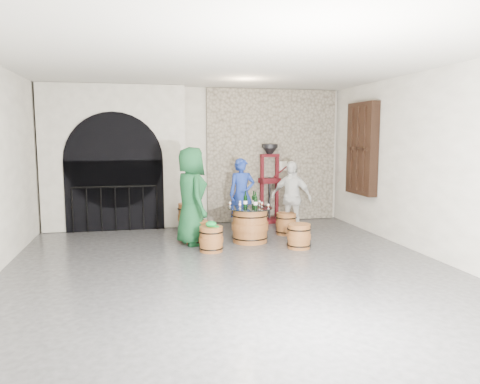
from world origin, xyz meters
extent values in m
plane|color=#2F2F31|center=(0.00, 0.00, 0.00)|extent=(8.00, 8.00, 0.00)
plane|color=beige|center=(0.00, 4.00, 1.60)|extent=(8.00, 0.00, 8.00)
plane|color=beige|center=(0.00, -4.00, 1.60)|extent=(8.00, 0.00, 8.00)
plane|color=beige|center=(3.50, 0.00, 1.60)|extent=(0.00, 8.00, 8.00)
plane|color=beige|center=(0.00, 0.00, 3.20)|extent=(8.00, 8.00, 0.00)
cube|color=gray|center=(1.80, 3.94, 1.60)|extent=(3.20, 0.12, 3.18)
cube|color=beige|center=(-1.90, 3.75, 1.60)|extent=(3.10, 0.50, 3.18)
cube|color=black|center=(-1.90, 3.48, 0.78)|extent=(2.10, 0.03, 1.55)
cylinder|color=black|center=(-1.90, 3.48, 1.55)|extent=(2.10, 0.03, 2.10)
cylinder|color=black|center=(-1.90, 3.42, 0.98)|extent=(1.79, 0.04, 0.04)
cylinder|color=black|center=(-2.79, 3.42, 0.49)|extent=(0.02, 0.02, 0.98)
cylinder|color=black|center=(-2.50, 3.42, 0.49)|extent=(0.02, 0.02, 0.98)
cylinder|color=black|center=(-2.20, 3.42, 0.49)|extent=(0.02, 0.02, 0.98)
cylinder|color=black|center=(-1.90, 3.42, 0.49)|extent=(0.02, 0.02, 0.98)
cylinder|color=black|center=(-1.60, 3.42, 0.49)|extent=(0.02, 0.02, 0.98)
cylinder|color=black|center=(-1.31, 3.42, 0.49)|extent=(0.02, 0.02, 0.98)
cylinder|color=black|center=(-1.01, 3.42, 0.49)|extent=(0.02, 0.02, 0.98)
cube|color=black|center=(3.39, 2.40, 1.80)|extent=(0.20, 1.10, 2.00)
cube|color=black|center=(3.34, 2.40, 1.80)|extent=(0.06, 0.88, 1.76)
cube|color=black|center=(3.37, 2.40, 1.80)|extent=(0.22, 0.92, 0.06)
cube|color=black|center=(3.37, 2.11, 1.80)|extent=(0.22, 0.06, 1.80)
cube|color=black|center=(3.37, 2.40, 1.80)|extent=(0.22, 0.06, 1.80)
cube|color=black|center=(3.37, 2.69, 1.80)|extent=(0.22, 0.06, 1.80)
cylinder|color=brown|center=(0.73, 1.80, 0.32)|extent=(0.68, 0.68, 0.64)
cylinder|color=brown|center=(0.73, 1.80, 0.32)|extent=(0.72, 0.72, 0.14)
torus|color=black|center=(0.73, 1.80, 0.10)|extent=(0.73, 0.73, 0.02)
torus|color=black|center=(0.73, 1.80, 0.54)|extent=(0.73, 0.73, 0.02)
cylinder|color=brown|center=(0.73, 1.80, 0.65)|extent=(0.69, 0.69, 0.02)
cylinder|color=black|center=(0.73, 1.80, 0.68)|extent=(0.88, 0.88, 0.01)
cylinder|color=brown|center=(-0.31, 1.86, 0.22)|extent=(0.41, 0.41, 0.44)
cylinder|color=brown|center=(-0.31, 1.86, 0.22)|extent=(0.44, 0.44, 0.10)
torus|color=black|center=(-0.31, 1.86, 0.07)|extent=(0.45, 0.45, 0.02)
torus|color=black|center=(-0.31, 1.86, 0.37)|extent=(0.45, 0.45, 0.02)
cylinder|color=brown|center=(-0.31, 1.86, 0.45)|extent=(0.42, 0.42, 0.02)
cylinder|color=brown|center=(0.82, 2.84, 0.22)|extent=(0.41, 0.41, 0.44)
cylinder|color=brown|center=(0.82, 2.84, 0.22)|extent=(0.44, 0.44, 0.10)
torus|color=black|center=(0.82, 2.84, 0.07)|extent=(0.45, 0.45, 0.02)
torus|color=black|center=(0.82, 2.84, 0.37)|extent=(0.45, 0.45, 0.02)
cylinder|color=brown|center=(0.82, 2.84, 0.45)|extent=(0.42, 0.42, 0.02)
cylinder|color=brown|center=(1.64, 2.30, 0.22)|extent=(0.41, 0.41, 0.44)
cylinder|color=brown|center=(1.64, 2.30, 0.22)|extent=(0.44, 0.44, 0.10)
torus|color=black|center=(1.64, 2.30, 0.07)|extent=(0.45, 0.45, 0.02)
torus|color=black|center=(1.64, 2.30, 0.37)|extent=(0.45, 0.45, 0.02)
cylinder|color=brown|center=(1.64, 2.30, 0.45)|extent=(0.42, 0.42, 0.02)
cylinder|color=brown|center=(1.50, 1.10, 0.22)|extent=(0.41, 0.41, 0.44)
cylinder|color=brown|center=(1.50, 1.10, 0.22)|extent=(0.44, 0.44, 0.10)
torus|color=black|center=(1.50, 1.10, 0.07)|extent=(0.45, 0.45, 0.02)
torus|color=black|center=(1.50, 1.10, 0.37)|extent=(0.45, 0.45, 0.02)
cylinder|color=brown|center=(1.50, 1.10, 0.45)|extent=(0.42, 0.42, 0.02)
cylinder|color=brown|center=(-0.13, 1.22, 0.22)|extent=(0.41, 0.41, 0.44)
cylinder|color=brown|center=(-0.13, 1.22, 0.22)|extent=(0.44, 0.44, 0.10)
torus|color=black|center=(-0.13, 1.22, 0.07)|extent=(0.45, 0.45, 0.02)
torus|color=black|center=(-0.13, 1.22, 0.37)|extent=(0.45, 0.45, 0.02)
cylinder|color=brown|center=(-0.13, 1.22, 0.45)|extent=(0.42, 0.42, 0.02)
ellipsoid|color=#0C882E|center=(-0.13, 1.22, 0.50)|extent=(0.20, 0.20, 0.11)
cylinder|color=#0C882E|center=(-0.05, 1.19, 0.46)|extent=(0.13, 0.13, 0.01)
imported|color=#134323|center=(-0.41, 1.86, 0.94)|extent=(0.77, 1.02, 1.87)
imported|color=navy|center=(0.83, 2.96, 0.79)|extent=(0.59, 0.40, 1.59)
imported|color=silver|center=(1.77, 2.37, 0.78)|extent=(0.92, 0.90, 1.55)
cylinder|color=black|center=(0.65, 1.85, 0.79)|extent=(0.07, 0.07, 0.22)
cylinder|color=white|center=(0.65, 1.85, 0.78)|extent=(0.08, 0.08, 0.06)
cone|color=black|center=(0.65, 1.85, 0.92)|extent=(0.07, 0.07, 0.05)
cylinder|color=black|center=(0.65, 1.85, 0.97)|extent=(0.03, 0.03, 0.07)
cylinder|color=black|center=(0.81, 1.67, 0.79)|extent=(0.07, 0.07, 0.22)
cylinder|color=white|center=(0.81, 1.67, 0.78)|extent=(0.08, 0.08, 0.06)
cone|color=black|center=(0.81, 1.67, 0.92)|extent=(0.07, 0.07, 0.05)
cylinder|color=black|center=(0.81, 1.67, 0.97)|extent=(0.03, 0.03, 0.07)
cylinder|color=black|center=(0.82, 1.86, 0.79)|extent=(0.07, 0.07, 0.22)
cylinder|color=white|center=(0.82, 1.86, 0.78)|extent=(0.08, 0.08, 0.06)
cone|color=black|center=(0.82, 1.86, 0.92)|extent=(0.07, 0.07, 0.05)
cylinder|color=black|center=(0.82, 1.86, 0.97)|extent=(0.03, 0.03, 0.07)
cylinder|color=brown|center=(-0.35, 3.14, 0.29)|extent=(0.42, 0.42, 0.59)
cylinder|color=brown|center=(-0.35, 3.14, 0.29)|extent=(0.45, 0.45, 0.13)
torus|color=black|center=(-0.35, 3.14, 0.09)|extent=(0.46, 0.46, 0.02)
torus|color=black|center=(-0.35, 3.14, 0.49)|extent=(0.46, 0.46, 0.02)
cylinder|color=brown|center=(-0.35, 3.14, 0.60)|extent=(0.42, 0.42, 0.02)
cube|color=#540E16|center=(1.68, 3.70, 0.05)|extent=(0.58, 0.50, 0.10)
cube|color=#540E16|center=(1.68, 3.70, 1.01)|extent=(0.51, 0.38, 0.12)
cube|color=#540E16|center=(1.68, 3.70, 1.61)|extent=(0.48, 0.20, 0.07)
cylinder|color=black|center=(1.68, 3.70, 0.60)|extent=(0.06, 0.06, 0.99)
cylinder|color=black|center=(1.68, 3.70, 1.84)|extent=(0.38, 0.38, 0.09)
cone|color=black|center=(1.68, 3.70, 1.72)|extent=(0.38, 0.38, 0.20)
cube|color=#540E16|center=(1.48, 3.66, 0.85)|extent=(0.08, 0.08, 1.59)
cube|color=#540E16|center=(1.87, 3.74, 0.85)|extent=(0.08, 0.08, 1.59)
cylinder|color=#540E16|center=(1.98, 3.71, 1.24)|extent=(0.42, 0.11, 0.31)
cube|color=silver|center=(2.05, 3.86, 1.35)|extent=(0.18, 0.10, 0.22)
camera|label=1|loc=(-1.35, -6.73, 2.08)|focal=34.00mm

